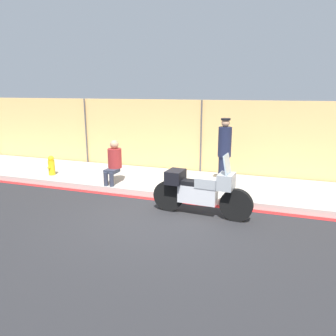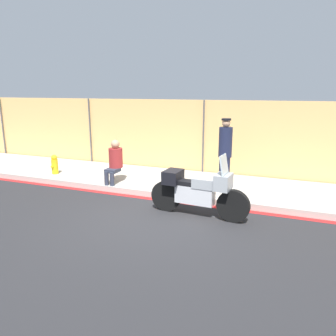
% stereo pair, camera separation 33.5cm
% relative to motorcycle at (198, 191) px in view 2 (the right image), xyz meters
% --- Properties ---
extents(ground_plane, '(120.00, 120.00, 0.00)m').
position_rel_motorcycle_xyz_m(ground_plane, '(-0.82, -0.49, -0.58)').
color(ground_plane, '#262628').
extents(sidewalk, '(31.88, 2.60, 0.16)m').
position_rel_motorcycle_xyz_m(sidewalk, '(-0.82, 2.08, -0.50)').
color(sidewalk, '#ADA89E').
rests_on(sidewalk, ground_plane).
extents(curb_paint_stripe, '(31.88, 0.18, 0.01)m').
position_rel_motorcycle_xyz_m(curb_paint_stripe, '(-0.82, 0.69, -0.58)').
color(curb_paint_stripe, red).
rests_on(curb_paint_stripe, ground_plane).
extents(storefront_fence, '(30.28, 0.17, 2.47)m').
position_rel_motorcycle_xyz_m(storefront_fence, '(-0.82, 3.47, 0.65)').
color(storefront_fence, '#E5B26B').
rests_on(storefront_fence, ground_plane).
extents(motorcycle, '(2.32, 0.59, 1.45)m').
position_rel_motorcycle_xyz_m(motorcycle, '(0.00, 0.00, 0.00)').
color(motorcycle, black).
rests_on(motorcycle, ground_plane).
extents(officer_standing, '(0.37, 0.37, 1.87)m').
position_rel_motorcycle_xyz_m(officer_standing, '(0.16, 2.07, 0.54)').
color(officer_standing, '#191E38').
rests_on(officer_standing, sidewalk).
extents(person_seated_on_curb, '(0.39, 0.65, 1.24)m').
position_rel_motorcycle_xyz_m(person_seated_on_curb, '(-2.83, 1.22, 0.26)').
color(person_seated_on_curb, '#2D3342').
rests_on(person_seated_on_curb, sidewalk).
extents(fire_hydrant, '(0.20, 0.25, 0.62)m').
position_rel_motorcycle_xyz_m(fire_hydrant, '(-5.14, 1.39, -0.12)').
color(fire_hydrant, gold).
rests_on(fire_hydrant, sidewalk).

